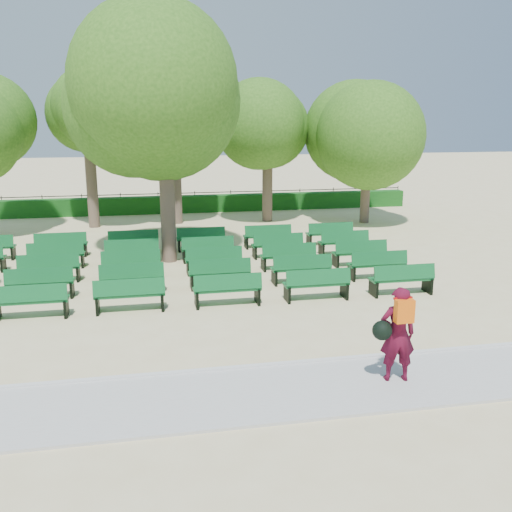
{
  "coord_description": "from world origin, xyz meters",
  "views": [
    {
      "loc": [
        -1.82,
        -16.93,
        5.08
      ],
      "look_at": [
        1.36,
        -1.0,
        1.1
      ],
      "focal_mm": 40.0,
      "sensor_mm": 36.0,
      "label": 1
    }
  ],
  "objects": [
    {
      "name": "ground",
      "position": [
        0.0,
        0.0,
        0.0
      ],
      "size": [
        120.0,
        120.0,
        0.0
      ],
      "primitive_type": "plane",
      "color": "beige"
    },
    {
      "name": "tree_among",
      "position": [
        -0.97,
        3.27,
        5.19
      ],
      "size": [
        5.87,
        5.87,
        7.84
      ],
      "color": "brown",
      "rests_on": "ground"
    },
    {
      "name": "tree_line",
      "position": [
        0.0,
        10.0,
        0.0
      ],
      "size": [
        21.8,
        6.8,
        7.04
      ],
      "primitive_type": null,
      "color": "#3E721E",
      "rests_on": "ground"
    },
    {
      "name": "bench_array",
      "position": [
        -0.95,
        1.35,
        0.1
      ],
      "size": [
        1.88,
        0.65,
        1.17
      ],
      "rotation": [
        0.0,
        0.0,
        -0.04
      ],
      "color": "#105D29",
      "rests_on": "ground"
    },
    {
      "name": "curb",
      "position": [
        0.0,
        -6.25,
        0.05
      ],
      "size": [
        30.0,
        0.12,
        0.1
      ],
      "primitive_type": "cube",
      "color": "silver",
      "rests_on": "ground"
    },
    {
      "name": "person",
      "position": [
        2.85,
        -7.38,
        1.04
      ],
      "size": [
        0.92,
        0.57,
        1.89
      ],
      "rotation": [
        0.0,
        0.0,
        3.01
      ],
      "color": "#4F0B20",
      "rests_on": "ground"
    },
    {
      "name": "hedge",
      "position": [
        0.0,
        14.0,
        0.45
      ],
      "size": [
        26.0,
        0.7,
        0.9
      ],
      "primitive_type": "cube",
      "color": "#165417",
      "rests_on": "ground"
    },
    {
      "name": "fence",
      "position": [
        0.0,
        14.4,
        0.0
      ],
      "size": [
        26.0,
        0.1,
        1.02
      ],
      "primitive_type": null,
      "color": "black",
      "rests_on": "ground"
    },
    {
      "name": "paving",
      "position": [
        0.0,
        -7.4,
        0.03
      ],
      "size": [
        30.0,
        2.2,
        0.06
      ],
      "primitive_type": "cube",
      "color": "#BAB9B5",
      "rests_on": "ground"
    }
  ]
}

